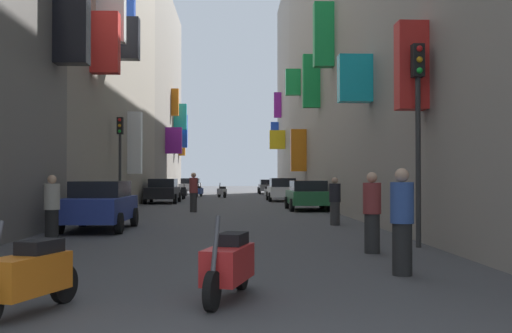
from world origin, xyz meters
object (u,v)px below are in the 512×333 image
(parked_car_black, at_px, (163,190))
(parked_car_green, at_px, (308,195))
(scooter_silver, at_px, (222,192))
(pedestrian_far_away, at_px, (193,192))
(scooter_orange, at_px, (29,275))
(traffic_light_far_corner, at_px, (120,148))
(parked_car_grey, at_px, (269,186))
(pedestrian_near_left, at_px, (52,209))
(pedestrian_near_right, at_px, (402,222))
(scooter_blue, at_px, (199,191))
(parked_car_white, at_px, (282,189))
(pedestrian_crossing, at_px, (335,201))
(scooter_white, at_px, (267,192))
(traffic_light_near_corner, at_px, (418,110))
(scooter_black, at_px, (184,193))
(pedestrian_mid_street, at_px, (372,213))
(scooter_red, at_px, (228,264))
(parked_car_silver, at_px, (190,186))
(parked_car_blue, at_px, (100,204))

(parked_car_black, distance_m, parked_car_green, 11.39)
(scooter_silver, distance_m, pedestrian_far_away, 18.64)
(scooter_orange, xyz_separation_m, traffic_light_far_corner, (-2.63, 19.69, 2.42))
(parked_car_grey, xyz_separation_m, scooter_silver, (-4.17, -10.15, -0.25))
(pedestrian_near_left, bearing_deg, scooter_silver, 83.50)
(scooter_orange, bearing_deg, parked_car_green, 74.76)
(parked_car_green, distance_m, scooter_silver, 17.84)
(parked_car_green, relative_size, pedestrian_near_right, 2.33)
(parked_car_green, height_order, scooter_blue, parked_car_green)
(parked_car_white, relative_size, pedestrian_crossing, 2.65)
(scooter_white, height_order, pedestrian_near_right, pedestrian_near_right)
(parked_car_white, distance_m, traffic_light_near_corner, 26.17)
(scooter_silver, xyz_separation_m, pedestrian_crossing, (4.24, -26.24, 0.32))
(scooter_black, relative_size, pedestrian_mid_street, 1.12)
(scooter_red, bearing_deg, parked_car_grey, 86.05)
(parked_car_white, bearing_deg, parked_car_grey, 89.68)
(scooter_blue, xyz_separation_m, pedestrian_far_away, (0.92, -20.48, 0.43))
(pedestrian_crossing, height_order, pedestrian_near_left, pedestrian_near_left)
(scooter_white, distance_m, traffic_light_far_corner, 20.40)
(parked_car_white, bearing_deg, scooter_white, 96.20)
(parked_car_white, xyz_separation_m, pedestrian_mid_street, (-0.27, -27.04, 0.06))
(scooter_white, bearing_deg, pedestrian_near_right, -89.65)
(pedestrian_mid_street, xyz_separation_m, traffic_light_near_corner, (1.29, 0.99, 2.28))
(parked_car_silver, xyz_separation_m, pedestrian_crossing, (7.32, -35.97, 0.02))
(scooter_black, distance_m, pedestrian_near_right, 34.27)
(pedestrian_mid_street, bearing_deg, parked_car_silver, 99.04)
(parked_car_white, bearing_deg, parked_car_blue, -108.78)
(scooter_orange, height_order, pedestrian_mid_street, pedestrian_mid_street)
(scooter_orange, relative_size, scooter_white, 1.00)
(parked_car_blue, bearing_deg, parked_car_white, 71.22)
(scooter_silver, distance_m, scooter_red, 38.21)
(scooter_black, height_order, scooter_silver, same)
(scooter_blue, distance_m, pedestrian_near_right, 38.64)
(parked_car_black, relative_size, scooter_red, 2.27)
(pedestrian_near_left, bearing_deg, parked_car_silver, 89.34)
(parked_car_green, relative_size, traffic_light_near_corner, 0.88)
(pedestrian_crossing, bearing_deg, pedestrian_mid_street, -93.46)
(scooter_orange, relative_size, pedestrian_far_away, 1.01)
(parked_car_blue, height_order, pedestrian_far_away, pedestrian_far_away)
(parked_car_grey, height_order, parked_car_black, parked_car_black)
(parked_car_silver, relative_size, traffic_light_far_corner, 0.96)
(parked_car_black, distance_m, scooter_silver, 9.66)
(parked_car_grey, xyz_separation_m, traffic_light_near_corner, (0.93, -42.69, 2.41))
(parked_car_black, bearing_deg, pedestrian_crossing, -66.01)
(pedestrian_near_left, bearing_deg, scooter_orange, -75.23)
(scooter_blue, xyz_separation_m, traffic_light_far_corner, (-2.27, -21.17, 2.42))
(pedestrian_near_left, relative_size, pedestrian_far_away, 0.92)
(parked_car_grey, relative_size, pedestrian_mid_street, 2.54)
(scooter_silver, distance_m, traffic_light_far_corner, 19.89)
(traffic_light_far_corner, bearing_deg, parked_car_white, 57.41)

